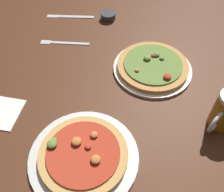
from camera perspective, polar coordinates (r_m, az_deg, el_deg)
ground_plane at (r=0.94m, az=0.00°, el=-1.37°), size 2.40×2.40×0.03m
pizza_plate_near at (r=0.79m, az=-6.37°, el=-13.01°), size 0.33×0.33×0.05m
pizza_plate_far at (r=1.03m, az=9.03°, el=6.45°), size 0.31×0.31×0.05m
ramekin_sauce at (r=1.30m, az=-0.87°, el=17.41°), size 0.07×0.07×0.03m
napkin_folded at (r=0.97m, az=-23.64°, el=-3.28°), size 0.17×0.17×0.01m
fork_left at (r=1.17m, az=-10.74°, el=11.61°), size 0.21×0.10×0.01m
knife_right at (r=1.34m, az=-9.33°, el=17.11°), size 0.22×0.11×0.01m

